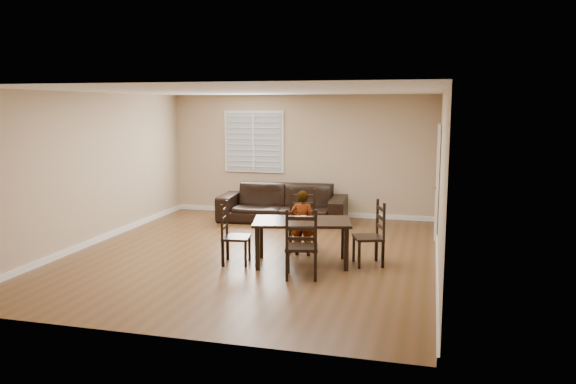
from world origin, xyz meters
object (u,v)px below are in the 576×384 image
object	(u,v)px
chair_far	(301,248)
chair_near	(303,222)
chair_left	(229,236)
sofa	(283,203)
child	(302,223)
donut	(303,217)
dining_table	(302,226)
chair_right	(376,236)

from	to	relation	value
chair_far	chair_near	bearing A→B (deg)	-89.13
chair_far	chair_left	size ratio (longest dim) A/B	1.06
sofa	chair_far	bearing A→B (deg)	-74.59
child	donut	xyz separation A→B (m)	(0.10, -0.36, 0.18)
chair_near	dining_table	bearing A→B (deg)	-88.91
chair_far	donut	xyz separation A→B (m)	(-0.19, 0.96, 0.26)
chair_near	child	distance (m)	0.43
chair_near	chair_right	distance (m)	1.49
dining_table	chair_near	size ratio (longest dim) A/B	1.58
chair_left	sofa	distance (m)	3.35
chair_right	donut	xyz separation A→B (m)	(-1.14, -0.10, 0.27)
dining_table	child	xyz separation A→B (m)	(-0.12, 0.53, -0.07)
donut	child	bearing A→B (deg)	105.53
chair_right	sofa	distance (m)	3.63
chair_near	sofa	distance (m)	2.35
chair_right	donut	distance (m)	1.17
chair_right	child	distance (m)	1.27
donut	chair_far	bearing A→B (deg)	-78.56
dining_table	chair_near	xyz separation A→B (m)	(-0.21, 0.95, -0.14)
donut	chair_right	bearing A→B (deg)	4.99
donut	sofa	xyz separation A→B (m)	(-1.13, 2.93, -0.33)
chair_near	chair_left	world-z (taller)	chair_near
chair_near	sofa	world-z (taller)	chair_near
chair_far	child	bearing A→B (deg)	-89.06
sofa	dining_table	bearing A→B (deg)	-73.07
dining_table	donut	bearing A→B (deg)	83.66
chair_far	child	distance (m)	1.35
chair_far	sofa	world-z (taller)	chair_far
chair_far	chair_left	xyz separation A→B (m)	(-1.30, 0.54, -0.03)
chair_far	donut	bearing A→B (deg)	-90.20
chair_right	dining_table	bearing A→B (deg)	-96.66
chair_left	donut	distance (m)	1.21
dining_table	chair_left	size ratio (longest dim) A/B	1.69
chair_right	child	xyz separation A→B (m)	(-1.24, 0.26, 0.09)
donut	sofa	distance (m)	3.16
sofa	donut	bearing A→B (deg)	-72.33
chair_right	sofa	world-z (taller)	chair_right
chair_right	sofa	xyz separation A→B (m)	(-2.26, 2.83, -0.06)
dining_table	sofa	distance (m)	3.31
child	donut	size ratio (longest dim) A/B	9.62
chair_near	donut	size ratio (longest dim) A/B	9.17
dining_table	chair_far	world-z (taller)	chair_far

